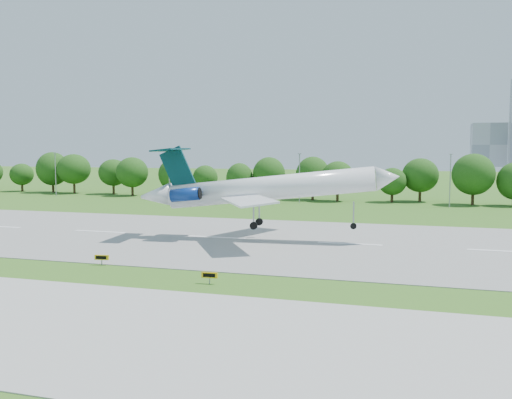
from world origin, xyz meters
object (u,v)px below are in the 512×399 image
service_vehicle_a (221,199)px  service_vehicle_b (187,200)px  airliner (257,188)px  taxi_sign_left (102,258)px

service_vehicle_a → service_vehicle_b: size_ratio=0.86×
airliner → taxi_sign_left: bearing=-124.0°
airliner → taxi_sign_left: airliner is taller
airliner → service_vehicle_b: (-33.18, 50.05, -6.94)m
service_vehicle_a → service_vehicle_b: (-6.18, -7.31, 0.11)m
taxi_sign_left → service_vehicle_a: size_ratio=0.49×
service_vehicle_b → taxi_sign_left: bearing=-152.1°
airliner → service_vehicle_a: 63.79m
service_vehicle_a → taxi_sign_left: bearing=167.0°
taxi_sign_left → service_vehicle_b: service_vehicle_b is taller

